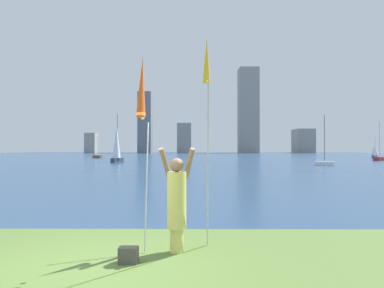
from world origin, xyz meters
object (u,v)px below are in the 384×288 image
(sailboat_6, at_px, (380,158))
(sailboat_4, at_px, (325,162))
(kite_flag_left, at_px, (142,91))
(sailboat_1, at_px, (117,144))
(bag, at_px, (128,255))
(sailboat_5, at_px, (375,151))
(person, at_px, (177,200))
(sailboat_3, at_px, (97,156))
(kite_flag_right, at_px, (207,68))

(sailboat_6, bearing_deg, sailboat_4, -135.61)
(kite_flag_left, bearing_deg, sailboat_1, 104.09)
(bag, bearing_deg, sailboat_1, 103.72)
(sailboat_5, bearing_deg, bag, -121.98)
(sailboat_5, relative_size, sailboat_6, 0.66)
(sailboat_1, distance_m, sailboat_6, 36.51)
(person, relative_size, sailboat_3, 0.49)
(person, relative_size, sailboat_5, 0.52)
(kite_flag_right, height_order, sailboat_6, sailboat_6)
(kite_flag_right, distance_m, sailboat_1, 35.29)
(person, xyz_separation_m, sailboat_4, (13.90, 28.53, -0.62))
(person, bearing_deg, sailboat_1, 93.41)
(kite_flag_left, distance_m, sailboat_4, 32.45)
(person, xyz_separation_m, kite_flag_left, (-0.58, -0.40, 1.94))
(person, bearing_deg, sailboat_3, 96.30)
(sailboat_1, bearing_deg, sailboat_6, 10.07)
(sailboat_5, bearing_deg, kite_flag_right, -121.53)
(sailboat_3, bearing_deg, sailboat_4, -36.60)
(person, bearing_deg, sailboat_6, 45.29)
(sailboat_4, height_order, sailboat_6, sailboat_6)
(sailboat_4, bearing_deg, bag, -116.73)
(sailboat_6, bearing_deg, sailboat_1, -169.93)
(kite_flag_left, height_order, kite_flag_right, kite_flag_right)
(kite_flag_right, distance_m, sailboat_6, 47.98)
(kite_flag_left, distance_m, bag, 2.76)
(bag, bearing_deg, sailboat_5, 58.02)
(kite_flag_left, relative_size, sailboat_5, 0.94)
(person, xyz_separation_m, bag, (-0.77, -0.59, -0.81))
(kite_flag_left, relative_size, sailboat_1, 0.58)
(sailboat_3, xyz_separation_m, sailboat_4, (30.58, -22.71, 0.03))
(sailboat_6, bearing_deg, sailboat_5, 64.63)
(sailboat_5, bearing_deg, kite_flag_left, -121.93)
(sailboat_3, height_order, sailboat_5, sailboat_3)
(person, xyz_separation_m, sailboat_6, (26.55, 40.91, -0.60))
(kite_flag_left, relative_size, sailboat_4, 0.66)
(kite_flag_left, height_order, sailboat_5, sailboat_5)
(kite_flag_right, xyz_separation_m, sailboat_5, (30.38, 49.51, -2.28))
(kite_flag_left, bearing_deg, sailboat_4, 63.42)
(sailboat_3, xyz_separation_m, sailboat_6, (43.23, -10.33, 0.05))
(kite_flag_left, bearing_deg, sailboat_5, 58.07)
(kite_flag_left, relative_size, kite_flag_right, 0.84)
(sailboat_1, bearing_deg, kite_flag_right, -73.66)
(kite_flag_left, bearing_deg, sailboat_6, 56.71)
(sailboat_1, xyz_separation_m, sailboat_3, (-7.34, 16.71, -2.04))
(kite_flag_right, distance_m, sailboat_5, 58.13)
(kite_flag_right, height_order, sailboat_5, kite_flag_right)
(kite_flag_left, height_order, sailboat_6, sailboat_6)
(kite_flag_left, bearing_deg, sailboat_3, 107.32)
(kite_flag_right, distance_m, bag, 3.88)
(person, bearing_deg, bag, -154.30)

